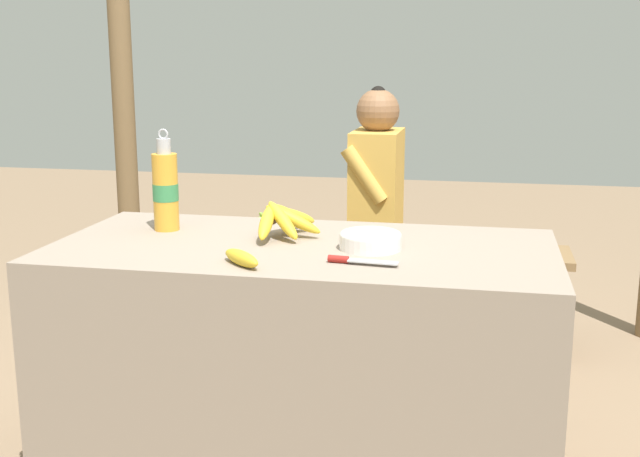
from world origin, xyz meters
The scene contains 10 objects.
market_counter centered at (0.00, 0.00, 0.37)m, with size 1.46×0.72×0.75m.
banana_bunch_ripe centered at (-0.08, 0.09, 0.81)m, with size 0.19×0.29×0.12m.
serving_bowl centered at (0.20, -0.01, 0.77)m, with size 0.18×0.18×0.05m.
water_bottle centered at (-0.46, 0.11, 0.87)m, with size 0.08×0.08×0.32m.
loose_banana_front centered at (-0.11, -0.25, 0.77)m, with size 0.14×0.14×0.04m.
knife centered at (0.18, -0.18, 0.76)m, with size 0.19×0.04×0.02m.
wooden_bench centered at (0.01, 1.23, 0.39)m, with size 1.77×0.32×0.46m.
seated_vendor centered at (0.01, 1.20, 0.67)m, with size 0.40×0.39×1.15m.
banana_bunch_green centered at (-0.45, 1.23, 0.52)m, with size 0.17×0.26×0.14m.
support_post_near centered at (-1.28, 1.57, 1.23)m, with size 0.11×0.11×2.46m.
Camera 1 is at (0.50, -2.21, 1.30)m, focal length 45.00 mm.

